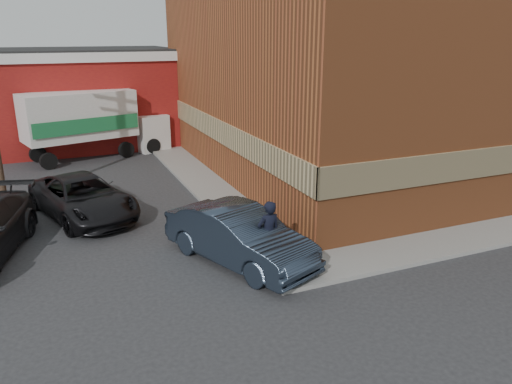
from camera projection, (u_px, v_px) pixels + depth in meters
name	position (u px, v px, depth m)	size (l,w,h in m)	color
ground	(271.00, 264.00, 14.69)	(90.00, 90.00, 0.00)	#28282B
brick_building	(354.00, 71.00, 24.29)	(14.25, 18.25, 9.36)	#9A4E27
sidewalk_south	(486.00, 235.00, 16.67)	(16.00, 1.80, 0.12)	gray
sidewalk_west	(201.00, 180.00, 22.79)	(1.80, 18.00, 0.12)	gray
warehouse	(36.00, 98.00, 29.13)	(16.30, 8.30, 5.60)	maroon
man	(269.00, 234.00, 14.06)	(0.71, 0.47, 1.94)	black
sedan	(239.00, 236.00, 14.58)	(1.76, 5.04, 1.66)	#273242
suv_a	(83.00, 197.00, 18.25)	(2.50, 5.41, 1.50)	black
box_truck	(93.00, 120.00, 26.48)	(7.57, 3.95, 3.59)	white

